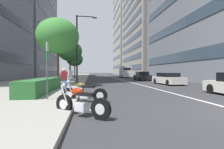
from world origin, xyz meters
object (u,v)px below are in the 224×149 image
(car_mid_block_traffic, at_px, (168,79))
(street_tree_mid_sidewalk, at_px, (58,36))
(street_tree_near_plaza_corner, at_px, (75,59))
(motorcycle_under_tarp, at_px, (81,103))
(delivery_van_ahead, at_px, (125,71))
(parking_sign_by_curb, at_px, (47,63))
(street_lamp_with_banners, at_px, (80,42))
(street_tree_by_lamp_post, at_px, (70,51))
(pedestrian_on_plaza, at_px, (64,80))
(motorcycle_second_in_row, at_px, (84,93))
(car_approaching_light, at_px, (142,76))

(car_mid_block_traffic, bearing_deg, street_tree_mid_sidewalk, 94.55)
(street_tree_near_plaza_corner, bearing_deg, motorcycle_under_tarp, -174.35)
(delivery_van_ahead, height_order, parking_sign_by_curb, parking_sign_by_curb)
(street_lamp_with_banners, bearing_deg, parking_sign_by_curb, 175.68)
(motorcycle_under_tarp, distance_m, street_tree_by_lamp_post, 19.52)
(car_mid_block_traffic, height_order, street_lamp_with_banners, street_lamp_with_banners)
(street_tree_near_plaza_corner, bearing_deg, pedestrian_on_plaza, -176.52)
(pedestrian_on_plaza, bearing_deg, motorcycle_second_in_row, 11.14)
(delivery_van_ahead, height_order, street_tree_near_plaza_corner, street_tree_near_plaza_corner)
(motorcycle_under_tarp, height_order, pedestrian_on_plaza, pedestrian_on_plaza)
(motorcycle_second_in_row, xyz_separation_m, pedestrian_on_plaza, (3.31, 1.39, 0.46))
(street_lamp_with_banners, xyz_separation_m, pedestrian_on_plaza, (-7.90, 0.55, -3.89))
(parking_sign_by_curb, height_order, street_tree_mid_sidewalk, street_tree_mid_sidewalk)
(car_approaching_light, distance_m, street_tree_by_lamp_post, 11.89)
(street_tree_by_lamp_post, relative_size, pedestrian_on_plaza, 3.73)
(street_lamp_with_banners, bearing_deg, street_tree_mid_sidewalk, 148.29)
(street_tree_by_lamp_post, bearing_deg, parking_sign_by_curb, -176.83)
(parking_sign_by_curb, bearing_deg, delivery_van_ahead, -18.28)
(motorcycle_under_tarp, xyz_separation_m, delivery_van_ahead, (34.41, -8.80, 1.05))
(street_tree_mid_sidewalk, xyz_separation_m, street_tree_by_lamp_post, (8.23, -0.12, -0.38))
(motorcycle_second_in_row, relative_size, street_lamp_with_banners, 0.28)
(street_lamp_with_banners, height_order, pedestrian_on_plaza, street_lamp_with_banners)
(motorcycle_second_in_row, bearing_deg, car_mid_block_traffic, -115.00)
(street_tree_mid_sidewalk, bearing_deg, motorcycle_under_tarp, -165.82)
(car_mid_block_traffic, relative_size, parking_sign_by_curb, 1.72)
(motorcycle_under_tarp, height_order, car_mid_block_traffic, car_mid_block_traffic)
(delivery_van_ahead, bearing_deg, car_mid_block_traffic, -177.74)
(motorcycle_second_in_row, height_order, street_tree_near_plaza_corner, street_tree_near_plaza_corner)
(car_approaching_light, bearing_deg, street_tree_near_plaza_corner, 59.16)
(car_mid_block_traffic, relative_size, car_approaching_light, 1.01)
(motorcycle_under_tarp, height_order, street_tree_mid_sidewalk, street_tree_mid_sidewalk)
(motorcycle_under_tarp, height_order, street_tree_by_lamp_post, street_tree_by_lamp_post)
(car_mid_block_traffic, xyz_separation_m, street_tree_near_plaza_corner, (15.35, 11.61, 3.21))
(car_mid_block_traffic, height_order, street_tree_mid_sidewalk, street_tree_mid_sidewalk)
(street_tree_mid_sidewalk, height_order, street_tree_near_plaza_corner, street_tree_mid_sidewalk)
(car_mid_block_traffic, xyz_separation_m, street_tree_by_lamp_post, (6.84, 11.49, 3.74))
(motorcycle_under_tarp, bearing_deg, motorcycle_second_in_row, -53.06)
(street_tree_by_lamp_post, distance_m, pedestrian_on_plaza, 13.63)
(motorcycle_second_in_row, distance_m, street_tree_by_lamp_post, 17.09)
(motorcycle_second_in_row, height_order, pedestrian_on_plaza, pedestrian_on_plaza)
(motorcycle_under_tarp, bearing_deg, street_tree_mid_sidewalk, -39.23)
(street_tree_by_lamp_post, distance_m, street_tree_near_plaza_corner, 8.52)
(street_tree_mid_sidewalk, distance_m, pedestrian_on_plaza, 6.36)
(street_tree_by_lamp_post, bearing_deg, street_lamp_with_banners, -161.65)
(motorcycle_under_tarp, relative_size, motorcycle_second_in_row, 0.84)
(street_lamp_with_banners, bearing_deg, car_approaching_light, -54.54)
(car_mid_block_traffic, bearing_deg, street_tree_by_lamp_post, 56.93)
(motorcycle_under_tarp, height_order, street_lamp_with_banners, street_lamp_with_banners)
(motorcycle_under_tarp, relative_size, street_lamp_with_banners, 0.23)
(motorcycle_second_in_row, height_order, delivery_van_ahead, delivery_van_ahead)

